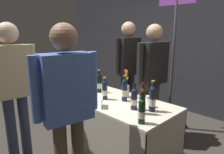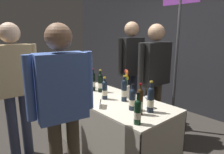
{
  "view_description": "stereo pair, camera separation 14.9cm",
  "coord_description": "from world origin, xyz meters",
  "px_view_note": "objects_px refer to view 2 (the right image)",
  "views": [
    {
      "loc": [
        1.8,
        -1.76,
        1.61
      ],
      "look_at": [
        0.0,
        0.0,
        1.03
      ],
      "focal_mm": 32.09,
      "sensor_mm": 36.0,
      "label": 1
    },
    {
      "loc": [
        1.91,
        -1.65,
        1.61
      ],
      "look_at": [
        0.0,
        0.0,
        1.03
      ],
      "focal_mm": 32.09,
      "sensor_mm": 36.0,
      "label": 2
    }
  ],
  "objects_px": {
    "flower_vase": "(126,88)",
    "booth_signpost": "(177,46)",
    "taster_foreground_right": "(62,100)",
    "wine_glass_near_vendor": "(148,100)",
    "tasting_table": "(112,114)",
    "featured_wine_bottle": "(124,90)",
    "display_bottle_0": "(132,99)",
    "vendor_presenter": "(154,72)"
  },
  "relations": [
    {
      "from": "flower_vase",
      "to": "booth_signpost",
      "type": "bearing_deg",
      "value": 81.98
    },
    {
      "from": "taster_foreground_right",
      "to": "wine_glass_near_vendor",
      "type": "bearing_deg",
      "value": 0.31
    },
    {
      "from": "tasting_table",
      "to": "featured_wine_bottle",
      "type": "distance_m",
      "value": 0.4
    },
    {
      "from": "featured_wine_bottle",
      "to": "booth_signpost",
      "type": "distance_m",
      "value": 1.2
    },
    {
      "from": "taster_foreground_right",
      "to": "booth_signpost",
      "type": "relative_size",
      "value": 0.76
    },
    {
      "from": "featured_wine_bottle",
      "to": "wine_glass_near_vendor",
      "type": "height_order",
      "value": "featured_wine_bottle"
    },
    {
      "from": "flower_vase",
      "to": "taster_foreground_right",
      "type": "distance_m",
      "value": 1.11
    },
    {
      "from": "display_bottle_0",
      "to": "taster_foreground_right",
      "type": "distance_m",
      "value": 0.83
    },
    {
      "from": "taster_foreground_right",
      "to": "flower_vase",
      "type": "bearing_deg",
      "value": 23.6
    },
    {
      "from": "featured_wine_bottle",
      "to": "wine_glass_near_vendor",
      "type": "bearing_deg",
      "value": 8.1
    },
    {
      "from": "wine_glass_near_vendor",
      "to": "taster_foreground_right",
      "type": "relative_size",
      "value": 0.08
    },
    {
      "from": "wine_glass_near_vendor",
      "to": "flower_vase",
      "type": "distance_m",
      "value": 0.44
    },
    {
      "from": "wine_glass_near_vendor",
      "to": "flower_vase",
      "type": "bearing_deg",
      "value": 169.84
    },
    {
      "from": "display_bottle_0",
      "to": "booth_signpost",
      "type": "height_order",
      "value": "booth_signpost"
    },
    {
      "from": "taster_foreground_right",
      "to": "featured_wine_bottle",
      "type": "bearing_deg",
      "value": 20.41
    },
    {
      "from": "wine_glass_near_vendor",
      "to": "flower_vase",
      "type": "relative_size",
      "value": 0.35
    },
    {
      "from": "display_bottle_0",
      "to": "taster_foreground_right",
      "type": "xyz_separation_m",
      "value": [
        -0.09,
        -0.81,
        0.15
      ]
    },
    {
      "from": "vendor_presenter",
      "to": "taster_foreground_right",
      "type": "height_order",
      "value": "vendor_presenter"
    },
    {
      "from": "display_bottle_0",
      "to": "booth_signpost",
      "type": "relative_size",
      "value": 0.14
    },
    {
      "from": "featured_wine_bottle",
      "to": "vendor_presenter",
      "type": "relative_size",
      "value": 0.2
    },
    {
      "from": "vendor_presenter",
      "to": "display_bottle_0",
      "type": "bearing_deg",
      "value": 22.34
    },
    {
      "from": "flower_vase",
      "to": "tasting_table",
      "type": "bearing_deg",
      "value": -111.09
    },
    {
      "from": "tasting_table",
      "to": "wine_glass_near_vendor",
      "type": "bearing_deg",
      "value": 12.82
    },
    {
      "from": "tasting_table",
      "to": "flower_vase",
      "type": "xyz_separation_m",
      "value": [
        0.07,
        0.19,
        0.35
      ]
    },
    {
      "from": "tasting_table",
      "to": "vendor_presenter",
      "type": "height_order",
      "value": "vendor_presenter"
    },
    {
      "from": "featured_wine_bottle",
      "to": "vendor_presenter",
      "type": "height_order",
      "value": "vendor_presenter"
    },
    {
      "from": "flower_vase",
      "to": "booth_signpost",
      "type": "xyz_separation_m",
      "value": [
        0.14,
        0.96,
        0.53
      ]
    },
    {
      "from": "featured_wine_bottle",
      "to": "booth_signpost",
      "type": "bearing_deg",
      "value": 87.41
    },
    {
      "from": "display_bottle_0",
      "to": "vendor_presenter",
      "type": "xyz_separation_m",
      "value": [
        -0.27,
        0.74,
        0.18
      ]
    },
    {
      "from": "wine_glass_near_vendor",
      "to": "vendor_presenter",
      "type": "relative_size",
      "value": 0.08
    },
    {
      "from": "wine_glass_near_vendor",
      "to": "booth_signpost",
      "type": "bearing_deg",
      "value": 105.81
    },
    {
      "from": "wine_glass_near_vendor",
      "to": "booth_signpost",
      "type": "height_order",
      "value": "booth_signpost"
    },
    {
      "from": "tasting_table",
      "to": "booth_signpost",
      "type": "distance_m",
      "value": 1.46
    },
    {
      "from": "featured_wine_bottle",
      "to": "flower_vase",
      "type": "distance_m",
      "value": 0.15
    },
    {
      "from": "flower_vase",
      "to": "taster_foreground_right",
      "type": "height_order",
      "value": "taster_foreground_right"
    },
    {
      "from": "vendor_presenter",
      "to": "booth_signpost",
      "type": "xyz_separation_m",
      "value": [
        0.04,
        0.49,
        0.35
      ]
    },
    {
      "from": "taster_foreground_right",
      "to": "tasting_table",
      "type": "bearing_deg",
      "value": 30.78
    },
    {
      "from": "flower_vase",
      "to": "featured_wine_bottle",
      "type": "bearing_deg",
      "value": -55.54
    },
    {
      "from": "featured_wine_bottle",
      "to": "display_bottle_0",
      "type": "height_order",
      "value": "featured_wine_bottle"
    },
    {
      "from": "featured_wine_bottle",
      "to": "taster_foreground_right",
      "type": "height_order",
      "value": "taster_foreground_right"
    },
    {
      "from": "taster_foreground_right",
      "to": "booth_signpost",
      "type": "bearing_deg",
      "value": 13.35
    },
    {
      "from": "taster_foreground_right",
      "to": "vendor_presenter",
      "type": "bearing_deg",
      "value": 16.08
    }
  ]
}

